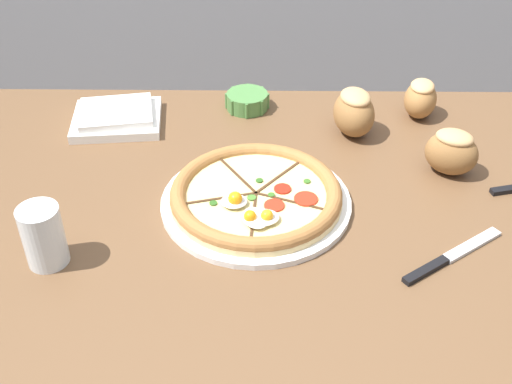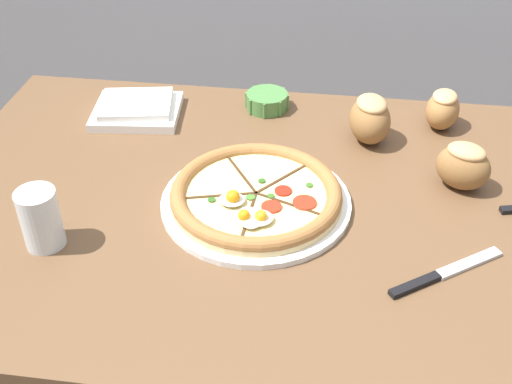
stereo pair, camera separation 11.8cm
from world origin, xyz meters
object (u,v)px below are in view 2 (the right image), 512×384
object	(u,v)px
dining_table	(298,245)
bread_piece_near	(370,118)
ramekin_bowl	(267,100)
bread_piece_mid	(443,109)
bread_piece_far	(464,165)
knife_spare	(445,273)
napkin_folded	(137,109)
water_glass	(41,222)
pizza	(256,197)

from	to	relation	value
dining_table	bread_piece_near	bearing A→B (deg)	63.16
bread_piece_near	ramekin_bowl	bearing A→B (deg)	155.28
bread_piece_near	bread_piece_mid	world-z (taller)	bread_piece_near
bread_piece_far	knife_spare	bearing A→B (deg)	-101.25
napkin_folded	bread_piece_mid	distance (m)	0.68
dining_table	bread_piece_near	distance (m)	0.32
bread_piece_near	knife_spare	distance (m)	0.42
water_glass	napkin_folded	bearing A→B (deg)	86.06
ramekin_bowl	bread_piece_far	xyz separation A→B (m)	(0.41, -0.25, 0.03)
water_glass	ramekin_bowl	bearing A→B (deg)	58.47
pizza	water_glass	world-z (taller)	water_glass
ramekin_bowl	pizza	bearing A→B (deg)	-86.11
pizza	bread_piece_far	xyz separation A→B (m)	(0.38, 0.11, 0.03)
napkin_folded	ramekin_bowl	bearing A→B (deg)	14.13
bread_piece_mid	napkin_folded	bearing A→B (deg)	-176.30
dining_table	knife_spare	size ratio (longest dim) A/B	7.37
ramekin_bowl	bread_piece_mid	xyz separation A→B (m)	(0.39, -0.03, 0.02)
bread_piece_mid	water_glass	bearing A→B (deg)	-145.23
pizza	bread_piece_mid	world-z (taller)	bread_piece_mid
bread_piece_near	knife_spare	world-z (taller)	bread_piece_near
bread_piece_far	knife_spare	distance (m)	0.26
water_glass	bread_piece_far	bearing A→B (deg)	20.32
ramekin_bowl	bread_piece_far	bearing A→B (deg)	-31.76
bread_piece_mid	knife_spare	distance (m)	0.48
pizza	water_glass	size ratio (longest dim) A/B	3.25
dining_table	bread_piece_near	size ratio (longest dim) A/B	11.09
napkin_folded	water_glass	distance (m)	0.45
bread_piece_far	knife_spare	size ratio (longest dim) A/B	0.65
dining_table	knife_spare	world-z (taller)	knife_spare
bread_piece_mid	bread_piece_far	xyz separation A→B (m)	(0.02, -0.22, 0.00)
bread_piece_mid	bread_piece_far	size ratio (longest dim) A/B	0.86
knife_spare	water_glass	xyz separation A→B (m)	(-0.68, -0.02, 0.04)
ramekin_bowl	water_glass	bearing A→B (deg)	-121.53
ramekin_bowl	bread_piece_near	xyz separation A→B (m)	(0.23, -0.11, 0.03)
bread_piece_near	bread_piece_far	size ratio (longest dim) A/B	1.02
knife_spare	ramekin_bowl	bearing A→B (deg)	89.87
ramekin_bowl	water_glass	xyz separation A→B (m)	(-0.32, -0.52, 0.03)
pizza	ramekin_bowl	distance (m)	0.37
dining_table	ramekin_bowl	xyz separation A→B (m)	(-0.11, 0.35, 0.12)
bread_piece_mid	pizza	bearing A→B (deg)	-137.24
ramekin_bowl	bread_piece_mid	world-z (taller)	bread_piece_mid
bread_piece_mid	bread_piece_far	world-z (taller)	bread_piece_far
bread_piece_mid	knife_spare	size ratio (longest dim) A/B	0.56
pizza	napkin_folded	xyz separation A→B (m)	(-0.31, 0.29, -0.00)
dining_table	ramekin_bowl	size ratio (longest dim) A/B	13.99
bread_piece_near	bread_piece_far	world-z (taller)	bread_piece_near
dining_table	water_glass	xyz separation A→B (m)	(-0.43, -0.17, 0.15)
dining_table	napkin_folded	xyz separation A→B (m)	(-0.40, 0.28, 0.12)
dining_table	bread_piece_mid	distance (m)	0.46
dining_table	knife_spare	bearing A→B (deg)	-31.55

